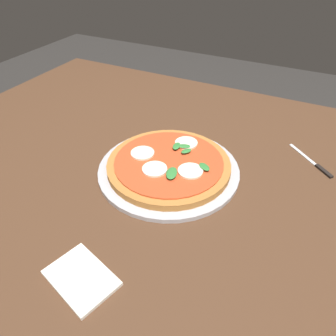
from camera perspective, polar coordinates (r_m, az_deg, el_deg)
ground_plane at (r=1.43m, az=0.79°, el=-23.38°), size 6.00×6.00×0.00m
dining_table at (r=0.91m, az=1.15°, el=-3.24°), size 1.59×1.10×0.73m
serving_tray at (r=0.83m, az=-0.00°, el=-0.22°), size 0.37×0.37×0.01m
pizza at (r=0.82m, az=0.07°, el=0.74°), size 0.32×0.32×0.03m
napkin at (r=0.63m, az=-15.11°, el=-18.84°), size 0.15×0.12×0.01m
knife at (r=0.94m, az=25.12°, el=0.63°), size 0.13×0.12×0.01m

